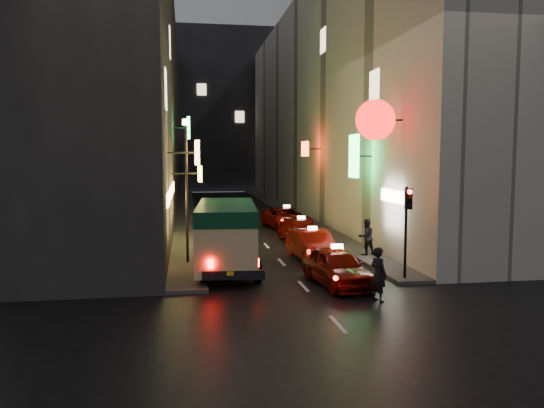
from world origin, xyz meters
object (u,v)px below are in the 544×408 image
minibus (226,229)px  lamp_post (187,181)px  taxi_near (337,264)px  pedestrian_crossing (378,271)px  traffic_light (408,212)px

minibus → lamp_post: bearing=136.5°
taxi_near → pedestrian_crossing: (0.73, -2.34, 0.22)m
taxi_near → traffic_light: traffic_light is taller
pedestrian_crossing → lamp_post: 9.65m
minibus → traffic_light: (6.60, -3.01, 0.90)m
pedestrian_crossing → lamp_post: (-6.20, 6.89, 2.69)m
lamp_post → pedestrian_crossing: bearing=-48.1°
taxi_near → minibus: bearing=141.8°
minibus → taxi_near: (3.86, -3.04, -0.98)m
taxi_near → traffic_light: (2.74, 0.03, 1.88)m
pedestrian_crossing → lamp_post: lamp_post is taller
minibus → taxi_near: bearing=-38.2°
minibus → pedestrian_crossing: size_ratio=3.27×
pedestrian_crossing → lamp_post: size_ratio=0.33×
traffic_light → lamp_post: (-8.20, 4.53, 1.04)m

